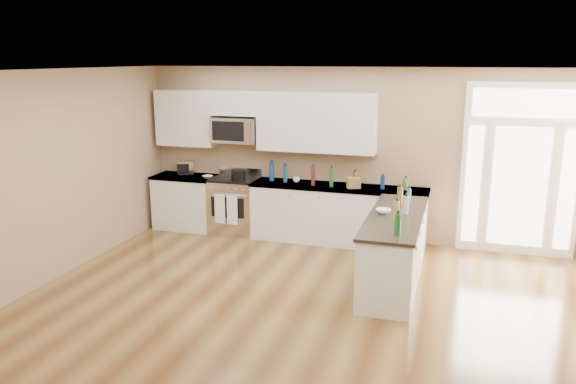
# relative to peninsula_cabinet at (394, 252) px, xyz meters

# --- Properties ---
(ground) EXTENTS (8.00, 8.00, 0.00)m
(ground) POSITION_rel_peninsula_cabinet_xyz_m (-0.93, -2.24, -0.43)
(ground) COLOR #593719
(room_shell) EXTENTS (8.00, 8.00, 8.00)m
(room_shell) POSITION_rel_peninsula_cabinet_xyz_m (-0.93, -2.24, 1.27)
(room_shell) COLOR tan
(room_shell) RESTS_ON ground
(back_cabinet_left) EXTENTS (1.10, 0.66, 0.94)m
(back_cabinet_left) POSITION_rel_peninsula_cabinet_xyz_m (-3.80, 1.45, 0.00)
(back_cabinet_left) COLOR silver
(back_cabinet_left) RESTS_ON ground
(back_cabinet_right) EXTENTS (2.85, 0.66, 0.94)m
(back_cabinet_right) POSITION_rel_peninsula_cabinet_xyz_m (-1.08, 1.45, 0.00)
(back_cabinet_right) COLOR silver
(back_cabinet_right) RESTS_ON ground
(peninsula_cabinet) EXTENTS (0.69, 2.32, 0.94)m
(peninsula_cabinet) POSITION_rel_peninsula_cabinet_xyz_m (0.00, 0.00, 0.00)
(peninsula_cabinet) COLOR silver
(peninsula_cabinet) RESTS_ON ground
(upper_cabinet_left) EXTENTS (1.04, 0.33, 0.95)m
(upper_cabinet_left) POSITION_rel_peninsula_cabinet_xyz_m (-3.81, 1.59, 1.49)
(upper_cabinet_left) COLOR silver
(upper_cabinet_left) RESTS_ON room_shell
(upper_cabinet_right) EXTENTS (1.94, 0.33, 0.95)m
(upper_cabinet_right) POSITION_rel_peninsula_cabinet_xyz_m (-1.50, 1.59, 1.49)
(upper_cabinet_right) COLOR silver
(upper_cabinet_right) RESTS_ON room_shell
(upper_cabinet_short) EXTENTS (0.82, 0.33, 0.40)m
(upper_cabinet_short) POSITION_rel_peninsula_cabinet_xyz_m (-2.88, 1.59, 1.77)
(upper_cabinet_short) COLOR silver
(upper_cabinet_short) RESTS_ON room_shell
(microwave) EXTENTS (0.78, 0.41, 0.42)m
(microwave) POSITION_rel_peninsula_cabinet_xyz_m (-2.88, 1.56, 1.33)
(microwave) COLOR silver
(microwave) RESTS_ON room_shell
(entry_door) EXTENTS (1.70, 0.10, 2.60)m
(entry_door) POSITION_rel_peninsula_cabinet_xyz_m (1.62, 1.71, 0.87)
(entry_door) COLOR white
(entry_door) RESTS_ON ground
(kitchen_range) EXTENTS (0.78, 0.69, 1.08)m
(kitchen_range) POSITION_rel_peninsula_cabinet_xyz_m (-2.88, 1.45, 0.04)
(kitchen_range) COLOR silver
(kitchen_range) RESTS_ON ground
(stockpot) EXTENTS (0.32, 0.32, 0.19)m
(stockpot) POSITION_rel_peninsula_cabinet_xyz_m (-2.77, 1.37, 0.61)
(stockpot) COLOR black
(stockpot) RESTS_ON kitchen_range
(toaster_oven) EXTENTS (0.33, 0.30, 0.23)m
(toaster_oven) POSITION_rel_peninsula_cabinet_xyz_m (-3.85, 1.58, 0.62)
(toaster_oven) COLOR silver
(toaster_oven) RESTS_ON back_cabinet_left
(cardboard_box) EXTENTS (0.24, 0.21, 0.17)m
(cardboard_box) POSITION_rel_peninsula_cabinet_xyz_m (-0.82, 1.38, 0.59)
(cardboard_box) COLOR brown
(cardboard_box) RESTS_ON back_cabinet_right
(bowl_left) EXTENTS (0.22, 0.22, 0.04)m
(bowl_left) POSITION_rel_peninsula_cabinet_xyz_m (-3.34, 1.39, 0.53)
(bowl_left) COLOR white
(bowl_left) RESTS_ON back_cabinet_left
(bowl_peninsula) EXTENTS (0.23, 0.23, 0.06)m
(bowl_peninsula) POSITION_rel_peninsula_cabinet_xyz_m (-0.17, 0.03, 0.54)
(bowl_peninsula) COLOR white
(bowl_peninsula) RESTS_ON peninsula_cabinet
(cup_counter) EXTENTS (0.12, 0.12, 0.09)m
(cup_counter) POSITION_rel_peninsula_cabinet_xyz_m (-1.80, 1.51, 0.55)
(cup_counter) COLOR white
(cup_counter) RESTS_ON back_cabinet_right
(counter_bottles) EXTENTS (2.42, 2.44, 0.31)m
(counter_bottles) POSITION_rel_peninsula_cabinet_xyz_m (-0.78, 0.88, 0.63)
(counter_bottles) COLOR #19591E
(counter_bottles) RESTS_ON back_cabinet_right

